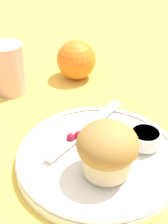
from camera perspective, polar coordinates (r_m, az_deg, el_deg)
ground_plane at (r=0.47m, az=0.80°, el=-7.61°), size 3.00×3.00×0.00m
plate at (r=0.45m, az=2.68°, el=-8.26°), size 0.24×0.24×0.02m
muffin at (r=0.39m, az=3.70°, el=-6.86°), size 0.08×0.08×0.07m
cream_ramekin at (r=0.46m, az=11.11°, el=-4.58°), size 0.04×0.04×0.02m
berry_pair at (r=0.46m, az=-1.70°, el=-4.46°), size 0.03×0.01×0.01m
butter_knife at (r=0.48m, az=0.48°, el=-2.88°), size 0.17×0.10×0.00m
orange_fruit at (r=0.65m, az=-1.41°, el=9.54°), size 0.08×0.08×0.08m
juice_glass at (r=0.61m, az=-13.58°, el=7.68°), size 0.06×0.06×0.10m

